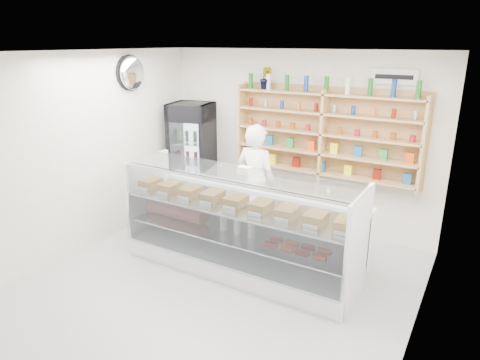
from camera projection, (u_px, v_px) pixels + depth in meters
The scene contains 8 objects.
room at pixel (206, 184), 4.76m from camera, with size 5.00×5.00×5.00m.
display_counter at pixel (240, 243), 5.64m from camera, with size 3.13×0.93×1.36m.
shop_worker at pixel (256, 183), 6.35m from camera, with size 0.65×0.43×1.79m, color white.
drinks_cooler at pixel (193, 157), 7.51m from camera, with size 0.82×0.80×1.91m.
wall_shelving at pixel (323, 134), 6.37m from camera, with size 2.84×0.28×1.33m.
potted_plant at pixel (266, 78), 6.61m from camera, with size 0.19×0.15×0.34m, color #1E6626.
security_mirror at pixel (132, 73), 6.47m from camera, with size 0.15×0.50×0.50m, color silver.
wall_sign at pixel (394, 77), 5.77m from camera, with size 0.62×0.03×0.20m, color white.
Camera 1 is at (2.63, -3.69, 2.91)m, focal length 32.00 mm.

